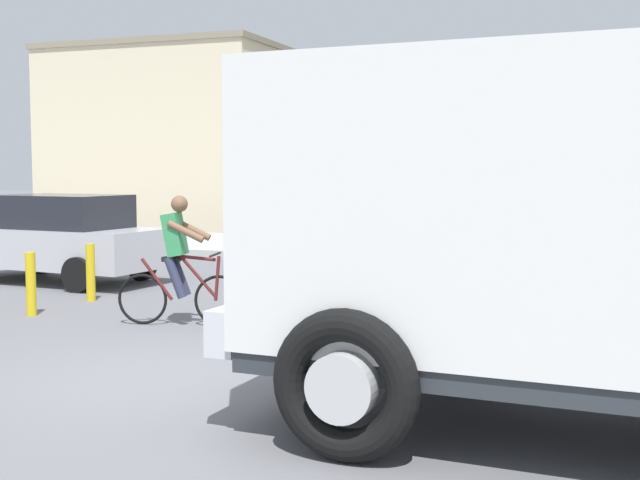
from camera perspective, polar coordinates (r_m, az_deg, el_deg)
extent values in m
plane|color=slate|center=(8.49, -10.55, -9.31)|extent=(120.00, 120.00, 0.00)
cube|color=#ADADA8|center=(20.50, 8.16, -0.76)|extent=(80.00, 5.00, 0.16)
cube|color=white|center=(6.66, 18.99, 2.32)|extent=(5.34, 2.81, 2.20)
cube|color=#2D3338|center=(6.81, 18.72, -7.66)|extent=(5.23, 2.75, 0.16)
cube|color=silver|center=(7.48, -2.38, -4.88)|extent=(0.38, 2.39, 0.36)
cube|color=black|center=(7.31, -1.36, 6.66)|extent=(0.25, 2.13, 0.70)
torus|color=black|center=(5.96, 1.71, -9.87)|extent=(1.11, 0.31, 1.10)
cylinder|color=beige|center=(5.96, 1.71, -9.87)|extent=(0.51, 0.33, 0.50)
torus|color=black|center=(8.33, 8.31, -5.67)|extent=(1.11, 0.31, 1.10)
cylinder|color=beige|center=(8.33, 8.31, -5.67)|extent=(0.51, 0.33, 0.50)
torus|color=black|center=(11.10, -6.87, -4.13)|extent=(0.67, 0.18, 0.68)
torus|color=black|center=(11.41, -11.99, -3.95)|extent=(0.67, 0.18, 0.68)
cylinder|color=#591E1E|center=(11.12, -8.63, -1.19)|extent=(0.59, 0.17, 0.09)
cylinder|color=#591E1E|center=(11.13, -8.32, -2.45)|extent=(0.51, 0.15, 0.57)
cylinder|color=#591E1E|center=(11.30, -11.04, -2.63)|extent=(0.44, 0.14, 0.57)
cylinder|color=#591E1E|center=(11.06, -7.01, -2.61)|extent=(0.10, 0.06, 0.59)
cylinder|color=black|center=(11.03, -7.15, -0.99)|extent=(0.14, 0.49, 0.03)
cube|color=black|center=(11.21, -10.09, -1.29)|extent=(0.26, 0.17, 0.06)
cube|color=#338C51|center=(11.16, -9.87, 0.39)|extent=(0.36, 0.38, 0.59)
sphere|color=brown|center=(11.12, -9.55, 2.44)|extent=(0.22, 0.22, 0.22)
cylinder|color=#2D334C|center=(11.30, -9.53, -2.41)|extent=(0.32, 0.18, 0.57)
cylinder|color=brown|center=(11.25, -8.65, 0.69)|extent=(0.50, 0.19, 0.29)
cylinder|color=#2D334C|center=(11.11, -9.83, -2.53)|extent=(0.32, 0.18, 0.57)
cylinder|color=brown|center=(10.95, -9.13, 0.57)|extent=(0.50, 0.19, 0.29)
cylinder|color=red|center=(11.08, -3.50, -4.84)|extent=(0.12, 0.12, 0.40)
cylinder|color=white|center=(11.02, -3.51, -2.79)|extent=(0.12, 0.12, 0.40)
cylinder|color=red|center=(10.98, -3.53, -0.72)|extent=(0.12, 0.12, 0.40)
cylinder|color=white|center=(10.95, -3.54, 1.36)|extent=(0.12, 0.12, 0.40)
cylinder|color=red|center=(10.93, -3.55, 3.45)|extent=(0.12, 0.12, 0.40)
cylinder|color=white|center=(10.93, -3.56, 5.55)|extent=(0.12, 0.12, 0.40)
cylinder|color=red|center=(10.94, -3.57, 7.65)|extent=(0.12, 0.12, 0.40)
cylinder|color=white|center=(10.97, -3.58, 9.73)|extent=(0.12, 0.12, 0.40)
cube|color=black|center=(11.11, -3.20, 8.38)|extent=(0.24, 0.20, 0.60)
sphere|color=red|center=(11.22, -2.95, 8.35)|extent=(0.14, 0.14, 0.14)
cube|color=#B7B7BC|center=(16.02, -17.46, -0.44)|extent=(4.14, 2.06, 0.70)
cube|color=black|center=(15.88, -17.12, 1.87)|extent=(2.32, 1.64, 0.60)
cylinder|color=black|center=(17.52, -18.52, -1.19)|extent=(0.61, 0.23, 0.60)
cylinder|color=black|center=(14.60, -16.12, -2.28)|extent=(0.61, 0.23, 0.60)
cylinder|color=black|center=(15.90, -12.06, -1.63)|extent=(0.61, 0.23, 0.60)
cylinder|color=gold|center=(12.49, -19.08, -2.85)|extent=(0.14, 0.14, 0.90)
cylinder|color=gold|center=(13.59, -15.35, -2.15)|extent=(0.14, 0.14, 0.90)
cube|color=beige|center=(32.09, -9.20, 6.67)|extent=(8.22, 7.20, 6.24)
cube|color=gray|center=(32.35, -9.28, 12.38)|extent=(8.38, 7.34, 0.20)
cube|color=#B2AD9E|center=(27.21, 10.03, 5.53)|extent=(9.72, 5.41, 4.85)
cube|color=slate|center=(27.36, 10.11, 10.81)|extent=(9.91, 5.52, 0.20)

